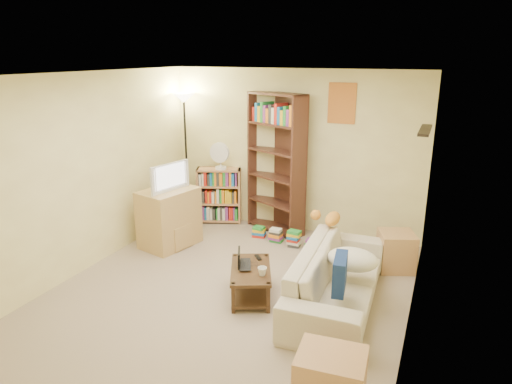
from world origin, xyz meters
TOP-DOWN VIEW (x-y plane):
  - room at (0.00, 0.01)m, footprint 4.50×4.54m
  - sofa at (1.21, 0.25)m, footprint 2.17×1.00m
  - navy_pillow at (1.33, -0.20)m, footprint 0.18×0.42m
  - cream_blanket at (1.36, 0.31)m, footprint 0.57×0.40m
  - tabby_cat at (0.90, 1.05)m, footprint 0.48×0.19m
  - coffee_table at (0.27, -0.01)m, footprint 0.73×0.91m
  - laptop at (0.23, 0.04)m, footprint 0.50×0.47m
  - laptop_screen at (0.12, -0.01)m, footprint 0.12×0.25m
  - mug at (0.45, -0.12)m, footprint 0.13×0.13m
  - tv_remote at (0.24, 0.27)m, footprint 0.13×0.14m
  - tv_stand at (-1.42, 0.89)m, footprint 0.74×0.90m
  - television at (-1.42, 0.89)m, footprint 0.73×0.41m
  - tall_bookshelf at (-0.20, 2.05)m, footprint 1.02×0.70m
  - short_bookshelf at (-1.20, 2.05)m, footprint 0.77×0.52m
  - desk_fan at (-1.15, 2.01)m, footprint 0.32×0.18m
  - floor_lamp at (-1.80, 2.05)m, footprint 0.36×0.36m
  - side_table at (1.72, 1.38)m, footprint 0.56×0.56m
  - end_cabinet at (1.53, -1.31)m, footprint 0.57×0.48m
  - book_stacks at (0.30, 1.53)m, footprint 1.41×0.43m

SIDE VIEW (x-z plane):
  - book_stacks at x=0.30m, z-range -0.02..0.23m
  - coffee_table at x=0.27m, z-range 0.04..0.40m
  - end_cabinet at x=1.53m, z-range 0.00..0.45m
  - side_table at x=1.72m, z-range 0.00..0.50m
  - sofa at x=1.21m, z-range 0.00..0.61m
  - tv_remote at x=0.24m, z-range 0.36..0.37m
  - laptop at x=0.23m, z-range 0.36..0.38m
  - mug at x=0.45m, z-range 0.36..0.45m
  - tv_stand at x=-1.42m, z-range 0.00..0.85m
  - short_bookshelf at x=-1.20m, z-range 0.00..0.91m
  - laptop_screen at x=0.12m, z-range 0.37..0.55m
  - cream_blanket at x=1.36m, z-range 0.41..0.65m
  - navy_pillow at x=1.33m, z-range 0.41..0.77m
  - tabby_cat at x=0.90m, z-range 0.61..0.78m
  - television at x=-1.42m, z-range 0.85..1.24m
  - tall_bookshelf at x=-0.20m, z-range 0.06..2.22m
  - desk_fan at x=-1.15m, z-range 0.93..1.37m
  - room at x=0.00m, z-range 0.36..2.88m
  - floor_lamp at x=-1.80m, z-range 0.62..2.73m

